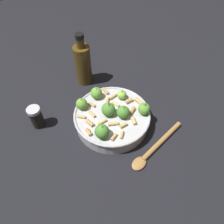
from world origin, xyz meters
TOP-DOWN VIEW (x-y plane):
  - ground_plane at (0.00, 0.00)m, footprint 2.40×2.40m
  - cooking_pan at (-0.00, -0.00)m, footprint 0.25×0.25m
  - pepper_shaker at (-0.14, -0.21)m, footprint 0.04×0.04m
  - olive_oil_bottle at (-0.24, 0.03)m, footprint 0.06×0.06m
  - wooden_spoon at (0.16, 0.05)m, footprint 0.06×0.23m

SIDE VIEW (x-z plane):
  - ground_plane at x=0.00m, z-range 0.00..0.00m
  - wooden_spoon at x=0.16m, z-range 0.00..0.02m
  - cooking_pan at x=0.00m, z-range -0.02..0.09m
  - pepper_shaker at x=-0.14m, z-range 0.00..0.08m
  - olive_oil_bottle at x=-0.24m, z-range -0.02..0.19m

